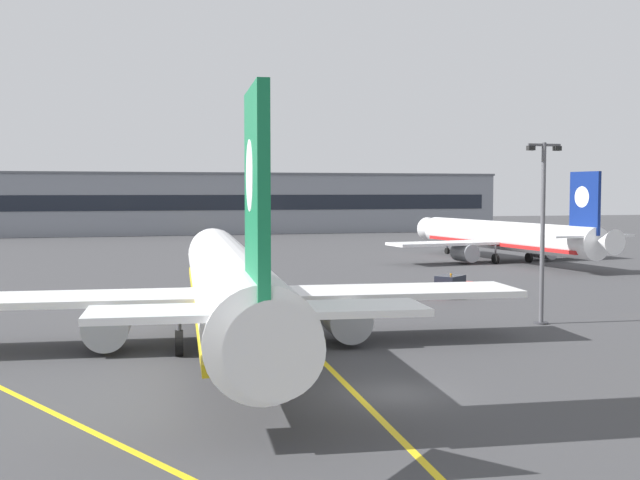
{
  "coord_description": "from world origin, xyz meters",
  "views": [
    {
      "loc": [
        -11.31,
        -30.18,
        8.29
      ],
      "look_at": [
        0.8,
        15.01,
        5.36
      ],
      "focal_mm": 44.95,
      "sensor_mm": 36.0,
      "label": 1
    }
  ],
  "objects": [
    {
      "name": "terminal_building",
      "position": [
        0.05,
        122.9,
        5.78
      ],
      "size": [
        128.98,
        12.4,
        11.54
      ],
      "color": "gray",
      "rests_on": "ground"
    },
    {
      "name": "ground_plane",
      "position": [
        0.0,
        0.0,
        0.0
      ],
      "size": [
        400.0,
        400.0,
        0.0
      ],
      "primitive_type": "plane",
      "color": "#3D3D3F"
    },
    {
      "name": "airliner_background",
      "position": [
        32.92,
        52.95,
        2.92
      ],
      "size": [
        28.05,
        35.99,
        10.1
      ],
      "color": "white",
      "rests_on": "ground"
    },
    {
      "name": "taxiway_centreline",
      "position": [
        0.0,
        30.0,
        0.0
      ],
      "size": [
        10.14,
        179.75,
        0.01
      ],
      "primitive_type": "cube",
      "rotation": [
        0.0,
        0.0,
        -0.05
      ],
      "color": "yellow",
      "rests_on": "ground"
    },
    {
      "name": "taxiway_lead_in_stripe",
      "position": [
        -14.0,
        2.0,
        0.0
      ],
      "size": [
        27.76,
        53.47,
        0.01
      ],
      "primitive_type": "cube",
      "rotation": [
        0.0,
        0.0,
        0.48
      ],
      "color": "yellow",
      "rests_on": "ground"
    },
    {
      "name": "apron_lamp_post",
      "position": [
        14.67,
        13.78,
        5.89
      ],
      "size": [
        2.24,
        0.9,
        11.19
      ],
      "color": "#515156",
      "rests_on": "ground"
    },
    {
      "name": "service_car_third",
      "position": [
        14.6,
        27.11,
        0.77
      ],
      "size": [
        4.41,
        4.02,
        1.79
      ],
      "color": "red",
      "rests_on": "ground"
    },
    {
      "name": "airliner_foreground",
      "position": [
        -5.12,
        11.49,
        3.37
      ],
      "size": [
        32.3,
        41.52,
        11.65
      ],
      "color": "white",
      "rests_on": "ground"
    }
  ]
}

